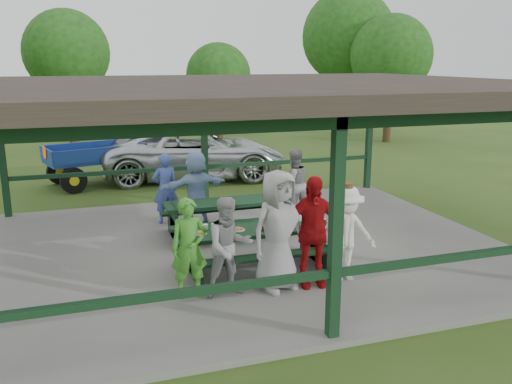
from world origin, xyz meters
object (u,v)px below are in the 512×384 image
object	(u,v)px
contestant_green	(189,248)
spectator_blue	(165,188)
picnic_table_near	(257,243)
contestant_grey_mid	(278,231)
contestant_white_fedora	(346,233)
spectator_grey	(294,184)
farm_trailer	(95,163)
picnic_table_far	(226,214)
pickup_truck	(195,153)
contestant_grey_left	(229,247)
spectator_lblue	(196,188)
contestant_red	(312,232)

from	to	relation	value
contestant_green	spectator_blue	bearing A→B (deg)	89.65
picnic_table_near	spectator_blue	bearing A→B (deg)	108.15
contestant_grey_mid	spectator_blue	bearing A→B (deg)	89.62
spectator_blue	picnic_table_near	bearing A→B (deg)	101.89
contestant_green	contestant_white_fedora	world-z (taller)	contestant_white_fedora
spectator_grey	farm_trailer	distance (m)	6.94
spectator_grey	farm_trailer	world-z (taller)	spectator_grey
contestant_grey_mid	contestant_white_fedora	size ratio (longest dim) A/B	1.17
picnic_table_far	spectator_grey	distance (m)	2.04
picnic_table_far	pickup_truck	distance (m)	6.33
picnic_table_far	contestant_grey_mid	bearing A→B (deg)	-88.24
contestant_grey_left	spectator_grey	xyz separation A→B (m)	(2.57, 3.70, 0.02)
picnic_table_near	pickup_truck	bearing A→B (deg)	85.71
spectator_grey	contestant_green	bearing A→B (deg)	41.10
contestant_white_fedora	spectator_grey	world-z (taller)	contestant_white_fedora
picnic_table_near	spectator_grey	world-z (taller)	spectator_grey
contestant_green	spectator_lblue	bearing A→B (deg)	79.84
spectator_lblue	contestant_grey_left	bearing A→B (deg)	73.93
contestant_red	farm_trailer	xyz separation A→B (m)	(-3.07, 9.21, -0.36)
contestant_green	contestant_grey_left	size ratio (longest dim) A/B	1.00
contestant_grey_mid	farm_trailer	world-z (taller)	contestant_grey_mid
contestant_grey_left	contestant_grey_mid	bearing A→B (deg)	-5.18
picnic_table_near	contestant_red	xyz separation A→B (m)	(0.62, -0.94, 0.44)
contestant_grey_left	spectator_blue	distance (m)	4.24
contestant_white_fedora	spectator_blue	size ratio (longest dim) A/B	1.05
spectator_blue	farm_trailer	distance (m)	5.13
spectator_lblue	spectator_blue	size ratio (longest dim) A/B	1.06
picnic_table_near	picnic_table_far	world-z (taller)	same
pickup_truck	spectator_lblue	bearing A→B (deg)	175.21
picnic_table_near	picnic_table_far	size ratio (longest dim) A/B	1.04
contestant_grey_mid	spectator_grey	xyz separation A→B (m)	(1.76, 3.71, -0.17)
contestant_grey_left	contestant_white_fedora	bearing A→B (deg)	-4.88
picnic_table_near	contestant_grey_left	distance (m)	1.21
contestant_red	spectator_grey	size ratio (longest dim) A/B	1.13
contestant_green	contestant_grey_mid	bearing A→B (deg)	-2.54
farm_trailer	picnic_table_near	bearing A→B (deg)	-89.65
contestant_red	farm_trailer	distance (m)	9.72
contestant_white_fedora	spectator_lblue	distance (m)	4.19
picnic_table_far	farm_trailer	distance (m)	6.72
contestant_white_fedora	pickup_truck	distance (m)	9.23
picnic_table_far	contestant_grey_left	xyz separation A→B (m)	(-0.72, -2.90, 0.32)
contestant_grey_mid	spectator_blue	size ratio (longest dim) A/B	1.23
picnic_table_far	farm_trailer	world-z (taller)	farm_trailer
picnic_table_near	contestant_red	bearing A→B (deg)	-56.55
spectator_blue	spectator_lblue	bearing A→B (deg)	139.67
spectator_lblue	spectator_grey	distance (m)	2.29
spectator_blue	picnic_table_far	bearing A→B (deg)	122.34
contestant_grey_left	pickup_truck	distance (m)	9.29
contestant_green	farm_trailer	world-z (taller)	contestant_green
contestant_grey_left	contestant_red	distance (m)	1.38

